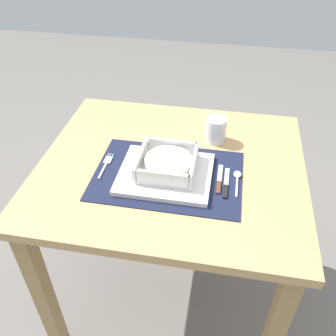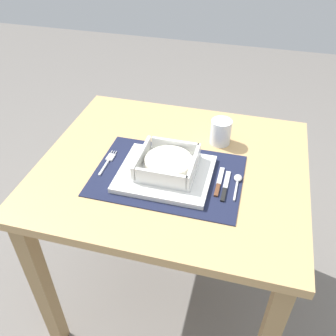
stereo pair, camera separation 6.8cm
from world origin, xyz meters
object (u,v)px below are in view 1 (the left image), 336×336
at_px(spoon, 237,177).
at_px(butter_knife, 226,185).
at_px(porridge_bowl, 167,164).
at_px(fork, 106,163).
at_px(bread_knife, 219,181).
at_px(dining_table, 171,190).
at_px(drinking_glass, 216,131).

bearing_deg(spoon, butter_knife, -126.32).
relative_size(porridge_bowl, spoon, 1.50).
relative_size(fork, bread_knife, 1.00).
bearing_deg(porridge_bowl, fork, 176.94).
relative_size(dining_table, fork, 6.34).
bearing_deg(dining_table, bread_knife, -21.31).
bearing_deg(porridge_bowl, butter_knife, -7.74).
bearing_deg(porridge_bowl, dining_table, 84.83).
bearing_deg(spoon, drinking_glass, 115.78).
relative_size(dining_table, bread_knife, 6.32).
xyz_separation_m(fork, butter_knife, (0.38, -0.04, 0.00)).
bearing_deg(spoon, bread_knife, -152.69).
xyz_separation_m(dining_table, drinking_glass, (0.13, 0.16, 0.15)).
relative_size(butter_knife, bread_knife, 1.02).
distance_m(dining_table, drinking_glass, 0.25).
distance_m(spoon, butter_knife, 0.05).
bearing_deg(drinking_glass, butter_knife, -77.64).
xyz_separation_m(dining_table, porridge_bowl, (-0.00, -0.05, 0.15)).
height_order(porridge_bowl, drinking_glass, drinking_glass).
height_order(dining_table, porridge_bowl, porridge_bowl).
xyz_separation_m(fork, bread_knife, (0.36, -0.02, 0.00)).
xyz_separation_m(spoon, bread_knife, (-0.05, -0.02, -0.00)).
bearing_deg(drinking_glass, porridge_bowl, -122.11).
bearing_deg(butter_knife, fork, 177.27).
relative_size(dining_table, porridge_bowl, 4.89).
bearing_deg(spoon, dining_table, 172.71).
height_order(fork, bread_knife, bread_knife).
height_order(porridge_bowl, bread_knife, porridge_bowl).
height_order(dining_table, spoon, spoon).
relative_size(dining_table, butter_knife, 6.20).
height_order(butter_knife, drinking_glass, drinking_glass).
height_order(fork, butter_knife, butter_knife).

